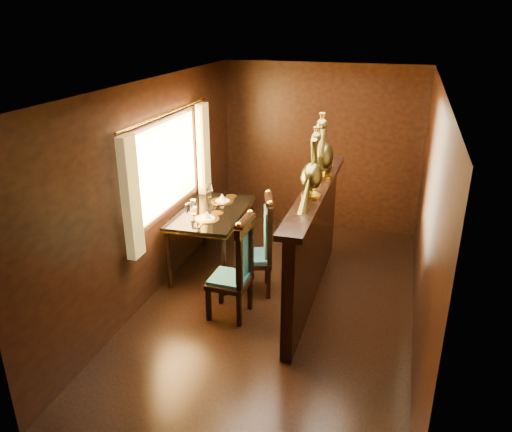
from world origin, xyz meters
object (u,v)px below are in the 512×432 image
object	(u,v)px
chair_left	(239,265)
peacock_right	(324,144)
dining_table	(212,216)
chair_right	(262,242)
peacock_left	(312,164)

from	to	relation	value
chair_left	peacock_right	bearing A→B (deg)	59.07
dining_table	chair_left	xyz separation A→B (m)	(0.70, -0.99, -0.11)
chair_right	peacock_left	distance (m)	1.25
chair_left	chair_right	world-z (taller)	chair_right
peacock_right	peacock_left	bearing A→B (deg)	-90.00
chair_left	peacock_left	bearing A→B (deg)	29.82
dining_table	peacock_left	bearing A→B (deg)	-27.13
peacock_right	chair_right	bearing A→B (deg)	-142.70
dining_table	chair_right	world-z (taller)	chair_right
chair_left	peacock_right	distance (m)	1.69
dining_table	peacock_left	size ratio (longest dim) A/B	1.99
chair_right	chair_left	bearing A→B (deg)	-116.97
peacock_left	chair_right	bearing A→B (deg)	157.55
chair_left	chair_right	distance (m)	0.61
peacock_left	peacock_right	distance (m)	0.70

